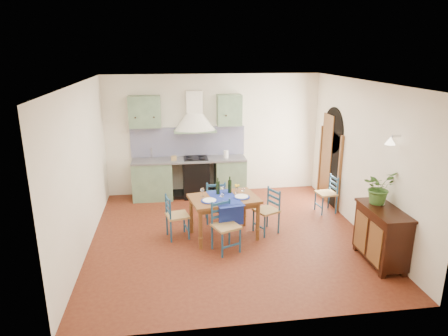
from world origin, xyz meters
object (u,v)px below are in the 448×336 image
at_px(dining_table, 224,202).
at_px(chair_near, 225,226).
at_px(sideboard, 381,234).
at_px(potted_plant, 379,187).

relative_size(dining_table, chair_near, 1.53).
xyz_separation_m(chair_near, sideboard, (2.41, -0.76, 0.06)).
bearing_deg(dining_table, sideboard, -28.46).
bearing_deg(chair_near, dining_table, 83.63).
bearing_deg(sideboard, chair_near, 162.61).
distance_m(sideboard, potted_plant, 0.74).
bearing_deg(potted_plant, chair_near, 168.16).
bearing_deg(chair_near, sideboard, -17.39).
height_order(sideboard, potted_plant, potted_plant).
height_order(dining_table, potted_plant, potted_plant).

